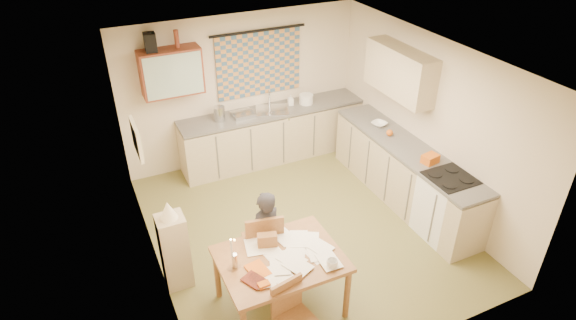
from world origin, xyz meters
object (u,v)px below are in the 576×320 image
counter_back (276,134)px  dining_table (281,282)px  chair_far (263,254)px  shelf_stand (175,251)px  stove (445,206)px  counter_right (403,173)px  person (265,236)px

counter_back → dining_table: counter_back is taller
chair_far → shelf_stand: (-1.01, 0.29, 0.19)m
stove → counter_right: bearing=90.0°
dining_table → shelf_stand: bearing=138.6°
counter_back → chair_far: (-1.31, -2.53, -0.14)m
counter_back → person: size_ratio=2.63×
person → shelf_stand: 1.09m
chair_far → dining_table: bearing=99.3°
stove → dining_table: size_ratio=0.70×
person → chair_far: bearing=-89.6°
stove → chair_far: size_ratio=0.94×
counter_right → shelf_stand: 3.55m
counter_right → stove: 0.91m
chair_far → person: person is taller
counter_back → dining_table: (-1.33, -3.12, -0.07)m
counter_right → person: bearing=-165.8°
stove → chair_far: bearing=172.5°
stove → dining_table: (-2.56, -0.25, -0.09)m
counter_right → chair_far: 2.60m
dining_table → chair_far: 0.59m
stove → person: person is taller
stove → chair_far: (-2.53, 0.33, -0.16)m
counter_back → shelf_stand: bearing=-135.8°
counter_back → counter_right: 2.31m
counter_back → counter_right: same height
counter_back → shelf_stand: (-2.31, -2.24, 0.05)m
dining_table → shelf_stand: shelf_stand is taller
counter_right → chair_far: chair_far is taller
dining_table → person: person is taller
counter_right → dining_table: (-2.56, -1.16, -0.07)m
counter_right → dining_table: size_ratio=2.20×
dining_table → chair_far: (0.02, 0.58, -0.07)m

